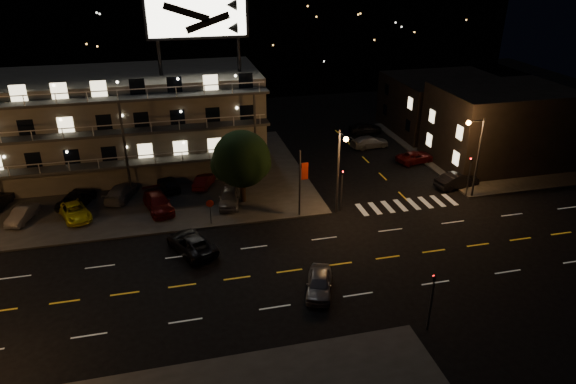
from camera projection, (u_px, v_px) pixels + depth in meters
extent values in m
plane|color=black|center=(264.00, 275.00, 38.38)|extent=(140.00, 140.00, 0.00)
cube|color=#343432|center=(93.00, 184.00, 52.93)|extent=(44.00, 24.00, 0.15)
cube|color=#343432|center=(474.00, 149.00, 62.31)|extent=(16.00, 24.00, 0.15)
cube|color=gray|center=(128.00, 124.00, 55.19)|extent=(28.00, 12.00, 10.00)
cube|color=gray|center=(122.00, 75.00, 52.94)|extent=(28.00, 12.00, 0.50)
cube|color=#343432|center=(128.00, 164.00, 49.92)|extent=(28.00, 1.80, 0.25)
cube|color=#343432|center=(124.00, 132.00, 48.55)|extent=(28.00, 1.80, 0.25)
cube|color=#343432|center=(119.00, 99.00, 47.18)|extent=(28.00, 1.80, 0.25)
cylinder|color=black|center=(159.00, 58.00, 51.18)|extent=(0.36, 0.36, 3.50)
cylinder|color=black|center=(239.00, 54.00, 52.89)|extent=(0.36, 0.36, 3.50)
cube|color=black|center=(197.00, 17.00, 50.43)|extent=(10.20, 0.50, 4.20)
cube|color=white|center=(197.00, 18.00, 50.17)|extent=(9.60, 0.06, 3.60)
cube|color=black|center=(499.00, 126.00, 57.01)|extent=(14.00, 10.00, 8.50)
cube|color=black|center=(444.00, 104.00, 67.87)|extent=(14.00, 12.00, 7.00)
cube|color=black|center=(189.00, 9.00, 94.73)|extent=(120.00, 20.00, 24.00)
cylinder|color=#2D2D30|center=(338.00, 173.00, 45.77)|extent=(0.20, 0.20, 8.00)
cylinder|color=#2D2D30|center=(343.00, 135.00, 43.44)|extent=(0.12, 1.80, 0.12)
sphere|color=#FF933F|center=(346.00, 139.00, 42.78)|extent=(0.44, 0.44, 0.44)
cylinder|color=#2D2D30|center=(478.00, 159.00, 48.76)|extent=(0.20, 0.20, 8.00)
cylinder|color=#2D2D30|center=(477.00, 121.00, 46.96)|extent=(1.80, 0.12, 0.12)
sphere|color=#FF933F|center=(469.00, 123.00, 46.83)|extent=(0.44, 0.44, 0.44)
cylinder|color=#2D2D30|center=(341.00, 193.00, 46.99)|extent=(0.14, 0.14, 3.60)
imported|color=black|center=(343.00, 170.00, 46.01)|extent=(0.20, 0.16, 1.00)
sphere|color=#FF0C0C|center=(343.00, 172.00, 45.95)|extent=(0.14, 0.14, 0.14)
cylinder|color=#2D2D30|center=(430.00, 307.00, 32.06)|extent=(0.14, 0.14, 3.60)
imported|color=black|center=(435.00, 276.00, 31.08)|extent=(0.20, 0.16, 1.00)
sphere|color=#FF0C0C|center=(434.00, 276.00, 31.23)|extent=(0.14, 0.14, 0.14)
cylinder|color=#2D2D30|center=(468.00, 180.00, 49.77)|extent=(0.14, 0.14, 3.60)
imported|color=black|center=(472.00, 158.00, 48.78)|extent=(0.16, 0.20, 1.00)
sphere|color=#FF0C0C|center=(471.00, 159.00, 48.80)|extent=(0.14, 0.14, 0.14)
cylinder|color=#2D2D30|center=(300.00, 184.00, 45.45)|extent=(0.16, 0.16, 6.40)
cube|color=#B3220C|center=(305.00, 171.00, 45.04)|extent=(0.60, 0.04, 1.60)
cylinder|color=#2D2D30|center=(211.00, 214.00, 44.82)|extent=(0.08, 0.08, 2.20)
cylinder|color=#B3220C|center=(210.00, 203.00, 44.33)|extent=(0.91, 0.04, 0.91)
cylinder|color=black|center=(243.00, 189.00, 48.78)|extent=(0.52, 0.52, 2.48)
sphere|color=black|center=(242.00, 159.00, 47.46)|extent=(5.37, 5.37, 5.37)
sphere|color=black|center=(228.00, 165.00, 47.82)|extent=(3.30, 3.30, 3.30)
sphere|color=black|center=(255.00, 164.00, 47.51)|extent=(3.10, 3.10, 3.10)
imported|color=gray|center=(22.00, 214.00, 45.44)|extent=(2.41, 4.02, 1.25)
imported|color=yellow|center=(75.00, 211.00, 45.95)|extent=(3.68, 5.08, 1.29)
imported|color=#540C0C|center=(158.00, 203.00, 47.31)|extent=(3.17, 5.42, 1.47)
imported|color=gray|center=(229.00, 197.00, 48.37)|extent=(2.71, 4.81, 1.54)
imported|color=black|center=(77.00, 198.00, 48.32)|extent=(3.76, 5.31, 1.34)
imported|color=gray|center=(121.00, 192.00, 49.47)|extent=(3.48, 5.20, 1.40)
imported|color=black|center=(168.00, 183.00, 51.42)|extent=(2.59, 4.20, 1.34)
imported|color=#540C0C|center=(204.00, 181.00, 52.02)|extent=(2.75, 4.03, 1.26)
imported|color=black|center=(457.00, 180.00, 52.16)|extent=(4.85, 2.40, 1.53)
imported|color=#540C0C|center=(416.00, 157.00, 58.39)|extent=(4.91, 2.95, 1.28)
imported|color=gray|center=(370.00, 142.00, 62.79)|extent=(5.07, 2.58, 1.41)
imported|color=black|center=(365.00, 128.00, 67.56)|extent=(4.36, 1.75, 1.48)
imported|color=gray|center=(319.00, 283.00, 36.16)|extent=(3.08, 4.62, 1.46)
imported|color=black|center=(191.00, 243.00, 41.06)|extent=(4.42, 5.82, 1.47)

